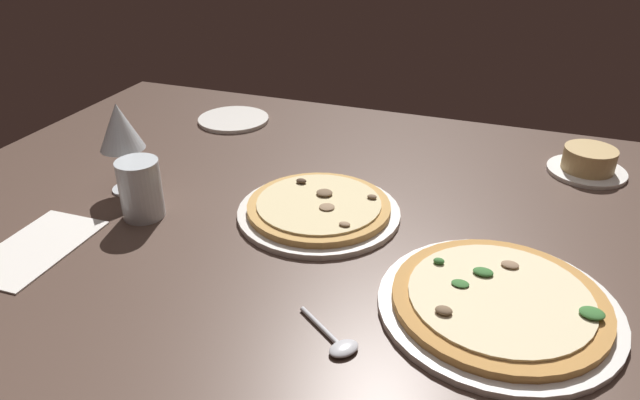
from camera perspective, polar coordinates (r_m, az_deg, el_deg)
name	(u,v)px	position (r cm, az deg, el deg)	size (l,w,h in cm)	color
dining_table	(319,225)	(102.70, -0.12, -2.43)	(150.00, 110.00, 4.00)	brown
pizza_main	(321,209)	(101.01, 0.12, -0.91)	(28.22, 28.22, 3.40)	silver
pizza_side	(499,303)	(83.32, 17.05, -9.56)	(32.47, 32.47, 3.38)	white
ramekin_on_saucer	(588,162)	(127.15, 24.70, 3.34)	(15.10, 15.10, 5.24)	white
wine_glass_far	(120,129)	(110.96, -18.95, 6.60)	(8.05, 8.05, 16.96)	silver
water_glass	(141,192)	(103.87, -17.05, 0.75)	(7.19, 7.19, 10.35)	silver
side_plate	(234,120)	(144.11, -8.43, 7.77)	(16.96, 16.96, 0.90)	silver
paper_menu	(35,248)	(102.88, -26.00, -4.23)	(12.21, 20.86, 0.30)	white
spoon	(337,342)	(75.05, 1.69, -13.70)	(10.19, 8.25, 1.00)	silver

